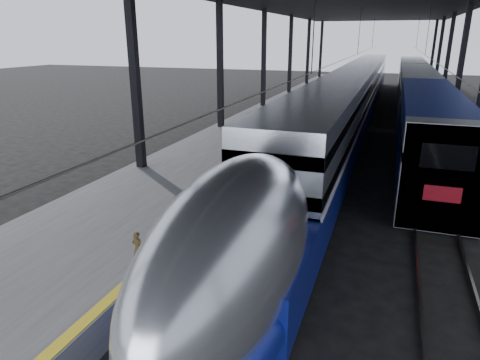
% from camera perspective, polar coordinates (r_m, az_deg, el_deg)
% --- Properties ---
extents(ground, '(160.00, 160.00, 0.00)m').
position_cam_1_polar(ground, '(14.37, -3.38, -9.66)').
color(ground, black).
rests_on(ground, ground).
extents(platform, '(6.00, 80.00, 1.00)m').
position_cam_1_polar(platform, '(33.36, 4.41, 7.62)').
color(platform, '#4C4C4F').
rests_on(platform, ground).
extents(yellow_strip, '(0.30, 80.00, 0.01)m').
position_cam_1_polar(yellow_strip, '(32.67, 9.22, 8.11)').
color(yellow_strip, gold).
rests_on(yellow_strip, platform).
extents(rails, '(6.52, 80.00, 0.16)m').
position_cam_1_polar(rails, '(32.35, 18.25, 5.64)').
color(rails, slate).
rests_on(rails, ground).
extents(canopy, '(18.00, 75.00, 9.47)m').
position_cam_1_polar(canopy, '(31.88, 14.98, 22.15)').
color(canopy, black).
rests_on(canopy, ground).
extents(tgv_train, '(3.05, 65.20, 4.37)m').
position_cam_1_polar(tgv_train, '(36.03, 14.78, 10.37)').
color(tgv_train, silver).
rests_on(tgv_train, ground).
extents(second_train, '(2.92, 56.05, 4.03)m').
position_cam_1_polar(second_train, '(43.14, 22.44, 10.86)').
color(second_train, navy).
rests_on(second_train, ground).
extents(child, '(0.37, 0.27, 0.95)m').
position_cam_1_polar(child, '(11.77, -13.46, -8.84)').
color(child, '#443216').
rests_on(child, platform).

